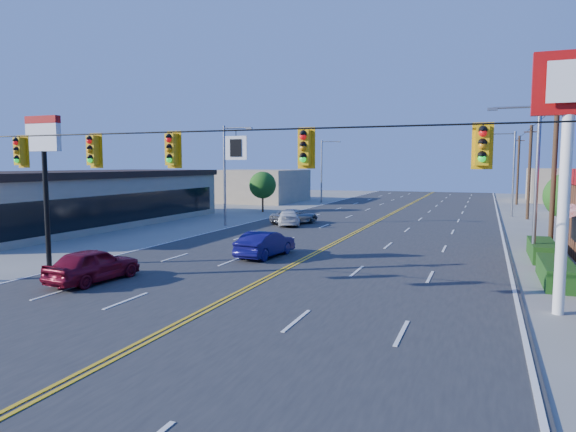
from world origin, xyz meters
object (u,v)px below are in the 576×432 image
(pizza_hut_sign, at_px, (44,159))
(car_white, at_px, (288,219))
(signal_span, at_px, (200,166))
(kfc_pylon, at_px, (568,129))
(car_magenta, at_px, (93,266))
(car_silver, at_px, (295,217))
(car_blue, at_px, (265,245))

(pizza_hut_sign, xyz_separation_m, car_white, (4.92, 19.49, -4.58))
(signal_span, xyz_separation_m, pizza_hut_sign, (-10.88, 4.00, 0.30))
(kfc_pylon, xyz_separation_m, car_magenta, (-17.49, -2.00, -5.33))
(car_white, bearing_deg, signal_span, 81.37)
(kfc_pylon, bearing_deg, car_white, 131.22)
(car_magenta, bearing_deg, signal_span, 167.77)
(kfc_pylon, xyz_separation_m, car_silver, (-16.96, 20.66, -5.43))
(car_blue, bearing_deg, kfc_pylon, 161.81)
(signal_span, xyz_separation_m, car_blue, (-2.04, 9.93, -4.20))
(signal_span, bearing_deg, car_white, 104.23)
(kfc_pylon, bearing_deg, car_blue, 155.73)
(signal_span, height_order, car_blue, signal_span)
(car_white, distance_m, car_silver, 1.17)
(car_silver, bearing_deg, car_white, 105.92)
(car_white, bearing_deg, kfc_pylon, 108.36)
(kfc_pylon, height_order, car_magenta, kfc_pylon)
(car_magenta, height_order, car_silver, car_magenta)
(car_magenta, bearing_deg, car_blue, -113.47)
(car_blue, bearing_deg, car_magenta, 67.42)
(pizza_hut_sign, bearing_deg, kfc_pylon, 0.00)
(kfc_pylon, bearing_deg, pizza_hut_sign, 180.00)
(car_magenta, bearing_deg, pizza_hut_sign, -18.75)
(kfc_pylon, relative_size, car_blue, 2.04)
(signal_span, relative_size, pizza_hut_sign, 3.55)
(car_silver, bearing_deg, signal_span, 124.73)
(kfc_pylon, distance_m, car_blue, 15.40)
(car_blue, bearing_deg, pizza_hut_sign, 39.95)
(signal_span, height_order, car_magenta, signal_span)
(car_magenta, xyz_separation_m, car_white, (0.42, 21.49, -0.11))
(kfc_pylon, relative_size, pizza_hut_sign, 1.24)
(car_blue, xyz_separation_m, car_silver, (-3.81, 14.73, -0.07))
(kfc_pylon, distance_m, car_white, 26.48)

